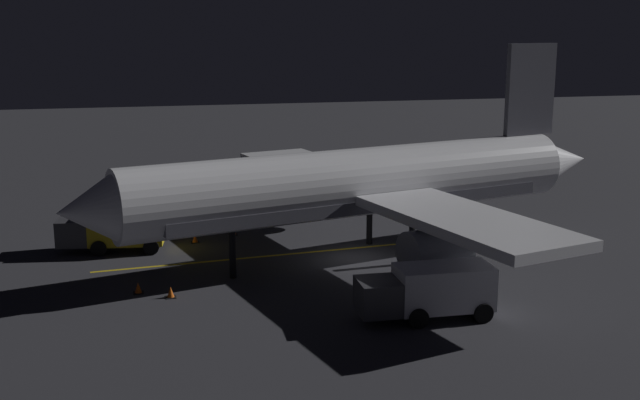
{
  "coord_description": "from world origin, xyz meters",
  "views": [
    {
      "loc": [
        -40.96,
        11.81,
        12.86
      ],
      "look_at": [
        0.0,
        2.0,
        3.5
      ],
      "focal_mm": 44.18,
      "sensor_mm": 36.0,
      "label": 1
    }
  ],
  "objects_px": {
    "traffic_cone_near_right": "(195,238)",
    "baggage_truck": "(117,229)",
    "airliner": "(364,185)",
    "ground_crew_worker": "(155,237)",
    "catering_truck": "(430,292)",
    "traffic_cone_far": "(233,231)",
    "traffic_cone_near_left": "(171,292)",
    "traffic_cone_under_wing": "(138,288)"
  },
  "relations": [
    {
      "from": "ground_crew_worker",
      "to": "traffic_cone_far",
      "type": "distance_m",
      "value": 5.62
    },
    {
      "from": "ground_crew_worker",
      "to": "traffic_cone_near_left",
      "type": "relative_size",
      "value": 3.16
    },
    {
      "from": "traffic_cone_near_right",
      "to": "traffic_cone_far",
      "type": "xyz_separation_m",
      "value": [
        1.27,
        -2.5,
        0.0
      ]
    },
    {
      "from": "catering_truck",
      "to": "airliner",
      "type": "bearing_deg",
      "value": 1.17
    },
    {
      "from": "traffic_cone_near_left",
      "to": "traffic_cone_far",
      "type": "bearing_deg",
      "value": -22.1
    },
    {
      "from": "traffic_cone_far",
      "to": "baggage_truck",
      "type": "bearing_deg",
      "value": 105.91
    },
    {
      "from": "ground_crew_worker",
      "to": "traffic_cone_under_wing",
      "type": "xyz_separation_m",
      "value": [
        -7.28,
        1.06,
        -0.64
      ]
    },
    {
      "from": "airliner",
      "to": "traffic_cone_under_wing",
      "type": "relative_size",
      "value": 60.11
    },
    {
      "from": "catering_truck",
      "to": "ground_crew_worker",
      "type": "bearing_deg",
      "value": 40.11
    },
    {
      "from": "traffic_cone_far",
      "to": "catering_truck",
      "type": "bearing_deg",
      "value": -157.77
    },
    {
      "from": "baggage_truck",
      "to": "ground_crew_worker",
      "type": "distance_m",
      "value": 2.26
    },
    {
      "from": "traffic_cone_near_left",
      "to": "traffic_cone_far",
      "type": "height_order",
      "value": "same"
    },
    {
      "from": "catering_truck",
      "to": "traffic_cone_far",
      "type": "xyz_separation_m",
      "value": [
        16.47,
        6.73,
        -1.0
      ]
    },
    {
      "from": "airliner",
      "to": "baggage_truck",
      "type": "bearing_deg",
      "value": 71.04
    },
    {
      "from": "baggage_truck",
      "to": "catering_truck",
      "type": "xyz_separation_m",
      "value": [
        -14.47,
        -13.76,
        -0.08
      ]
    },
    {
      "from": "airliner",
      "to": "ground_crew_worker",
      "type": "distance_m",
      "value": 12.56
    },
    {
      "from": "ground_crew_worker",
      "to": "traffic_cone_near_right",
      "type": "relative_size",
      "value": 3.16
    },
    {
      "from": "traffic_cone_near_right",
      "to": "catering_truck",
      "type": "bearing_deg",
      "value": -148.75
    },
    {
      "from": "airliner",
      "to": "traffic_cone_near_right",
      "type": "xyz_separation_m",
      "value": [
        5.4,
        9.03,
        -3.96
      ]
    },
    {
      "from": "ground_crew_worker",
      "to": "traffic_cone_far",
      "type": "xyz_separation_m",
      "value": [
        2.66,
        -4.91,
        -0.64
      ]
    },
    {
      "from": "traffic_cone_near_left",
      "to": "traffic_cone_under_wing",
      "type": "height_order",
      "value": "same"
    },
    {
      "from": "catering_truck",
      "to": "traffic_cone_far",
      "type": "distance_m",
      "value": 17.82
    },
    {
      "from": "traffic_cone_near_right",
      "to": "baggage_truck",
      "type": "bearing_deg",
      "value": 99.25
    },
    {
      "from": "baggage_truck",
      "to": "traffic_cone_under_wing",
      "type": "xyz_separation_m",
      "value": [
        -7.93,
        -1.06,
        -1.08
      ]
    },
    {
      "from": "baggage_truck",
      "to": "catering_truck",
      "type": "relative_size",
      "value": 1.02
    },
    {
      "from": "baggage_truck",
      "to": "ground_crew_worker",
      "type": "height_order",
      "value": "baggage_truck"
    },
    {
      "from": "ground_crew_worker",
      "to": "traffic_cone_under_wing",
      "type": "height_order",
      "value": "ground_crew_worker"
    },
    {
      "from": "airliner",
      "to": "baggage_truck",
      "type": "height_order",
      "value": "airliner"
    },
    {
      "from": "catering_truck",
      "to": "traffic_cone_under_wing",
      "type": "distance_m",
      "value": 14.32
    },
    {
      "from": "airliner",
      "to": "traffic_cone_far",
      "type": "distance_m",
      "value": 10.13
    },
    {
      "from": "catering_truck",
      "to": "traffic_cone_under_wing",
      "type": "xyz_separation_m",
      "value": [
        6.53,
        12.7,
        -1.0
      ]
    },
    {
      "from": "airliner",
      "to": "traffic_cone_near_left",
      "type": "height_order",
      "value": "airliner"
    },
    {
      "from": "traffic_cone_near_left",
      "to": "catering_truck",
      "type": "bearing_deg",
      "value": -116.25
    },
    {
      "from": "ground_crew_worker",
      "to": "airliner",
      "type": "bearing_deg",
      "value": -109.3
    },
    {
      "from": "baggage_truck",
      "to": "catering_truck",
      "type": "bearing_deg",
      "value": -136.44
    },
    {
      "from": "baggage_truck",
      "to": "traffic_cone_under_wing",
      "type": "height_order",
      "value": "baggage_truck"
    },
    {
      "from": "airliner",
      "to": "ground_crew_worker",
      "type": "relative_size",
      "value": 19.0
    },
    {
      "from": "traffic_cone_far",
      "to": "ground_crew_worker",
      "type": "bearing_deg",
      "value": 118.42
    },
    {
      "from": "traffic_cone_near_left",
      "to": "traffic_cone_far",
      "type": "xyz_separation_m",
      "value": [
        10.96,
        -4.45,
        0.0
      ]
    },
    {
      "from": "baggage_truck",
      "to": "traffic_cone_near_right",
      "type": "bearing_deg",
      "value": -80.75
    },
    {
      "from": "traffic_cone_near_left",
      "to": "traffic_cone_near_right",
      "type": "relative_size",
      "value": 1.0
    },
    {
      "from": "catering_truck",
      "to": "traffic_cone_near_right",
      "type": "bearing_deg",
      "value": 31.25
    }
  ]
}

